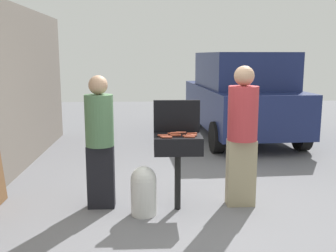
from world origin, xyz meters
name	(u,v)px	position (x,y,z in m)	size (l,w,h in m)	color
ground_plane	(189,211)	(0.00, 0.00, 0.00)	(24.00, 24.00, 0.00)	slate
bbq_grill	(178,147)	(-0.14, 0.09, 0.82)	(0.60, 0.44, 0.97)	black
grill_lid_open	(177,116)	(-0.14, 0.31, 1.18)	(0.60, 0.05, 0.42)	black
hot_dog_0	(176,135)	(-0.17, 0.04, 0.98)	(0.03, 0.03, 0.13)	#AD4228
hot_dog_1	(173,134)	(-0.20, 0.15, 0.98)	(0.03, 0.03, 0.13)	#AD4228
hot_dog_2	(167,137)	(-0.29, -0.08, 0.98)	(0.03, 0.03, 0.13)	#B74C33
hot_dog_3	(188,136)	(-0.02, 0.00, 0.98)	(0.03, 0.03, 0.13)	#AD4228
hot_dog_4	(181,133)	(-0.09, 0.21, 0.98)	(0.03, 0.03, 0.13)	#C6593D
hot_dog_5	(191,135)	(0.02, 0.03, 0.98)	(0.03, 0.03, 0.13)	#C6593D
hot_dog_6	(165,136)	(-0.30, -0.03, 0.98)	(0.03, 0.03, 0.13)	#B74C33
hot_dog_7	(192,134)	(0.04, 0.13, 0.98)	(0.03, 0.03, 0.13)	#AD4228
hot_dog_8	(190,137)	(-0.01, -0.06, 0.98)	(0.03, 0.03, 0.13)	#B74C33
hot_dog_9	(176,133)	(-0.16, 0.18, 0.98)	(0.03, 0.03, 0.13)	#C6593D
hot_dog_10	(163,135)	(-0.33, 0.04, 0.98)	(0.03, 0.03, 0.13)	#B74C33
propane_tank	(144,190)	(-0.57, -0.07, 0.32)	(0.32, 0.32, 0.62)	silver
person_left	(100,137)	(-1.13, 0.20, 0.93)	(0.36, 0.36, 1.71)	black
person_right	(242,131)	(0.70, 0.19, 0.99)	(0.38, 0.38, 1.83)	gray
parked_minivan	(240,95)	(1.67, 4.55, 1.03)	(2.26, 4.51, 2.02)	navy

